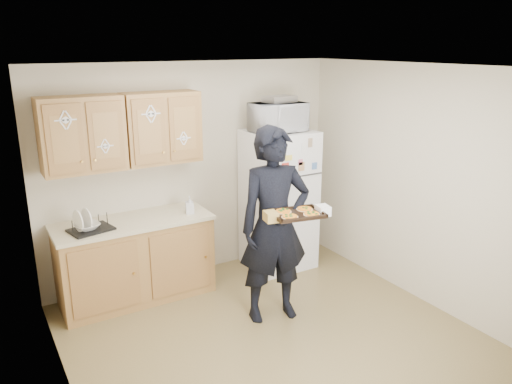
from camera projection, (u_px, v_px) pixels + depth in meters
floor at (276, 340)px, 4.70m from camera, size 3.60×3.60×0.00m
ceiling at (280, 67)px, 3.98m from camera, size 3.60×3.60×0.00m
wall_back at (194, 171)px, 5.82m from camera, size 3.60×0.04×2.50m
wall_front at (449, 305)px, 2.85m from camera, size 3.60×0.04×2.50m
wall_left at (60, 259)px, 3.46m from camera, size 0.04×3.60×2.50m
wall_right at (422, 186)px, 5.22m from camera, size 0.04×3.60×2.50m
refrigerator at (279, 200)px, 6.09m from camera, size 0.75×0.70×1.70m
base_cabinet at (136, 261)px, 5.38m from camera, size 1.60×0.60×0.86m
countertop at (133, 222)px, 5.25m from camera, size 1.64×0.64×0.04m
upper_cab_left at (82, 135)px, 4.89m from camera, size 0.80×0.33×0.75m
upper_cab_right at (161, 128)px, 5.29m from camera, size 0.80×0.33×0.75m
cereal_box at (300, 238)px, 6.74m from camera, size 0.20×0.07×0.32m
person at (275, 226)px, 4.86m from camera, size 0.79×0.60×1.96m
baking_tray at (297, 214)px, 4.59m from camera, size 0.52×0.42×0.04m
pizza_front_left at (290, 217)px, 4.48m from camera, size 0.15×0.15×0.02m
pizza_front_right at (312, 214)px, 4.55m from camera, size 0.15×0.15×0.02m
pizza_back_left at (283, 211)px, 4.62m from camera, size 0.15×0.15×0.02m
pizza_back_right at (305, 209)px, 4.69m from camera, size 0.15×0.15×0.02m
microwave at (278, 117)px, 5.73m from camera, size 0.63×0.45×0.33m
foil_pan at (279, 99)px, 5.72m from camera, size 0.37×0.28×0.07m
dish_rack at (90, 223)px, 4.93m from camera, size 0.46×0.38×0.16m
bowl at (87, 226)px, 4.92m from camera, size 0.29×0.29×0.06m
soap_bottle at (190, 205)px, 5.42m from camera, size 0.11×0.11×0.19m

